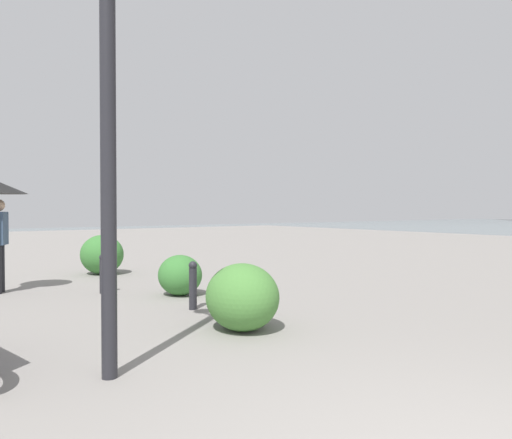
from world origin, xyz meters
The scene contains 7 objects.
lamppost centered at (3.28, 0.88, 2.70)m, with size 0.98×0.28×4.05m.
bollard_near centered at (5.48, -1.17, 0.39)m, with size 0.13×0.13×0.74m.
bollard_mid centered at (7.69, -0.54, 0.38)m, with size 0.13×0.13×0.72m.
shrub_low centered at (4.35, -1.24, 0.31)m, with size 0.74×0.66×0.63m.
shrub_round centered at (6.69, -1.58, 0.36)m, with size 0.84×0.76×0.72m.
shrub_wide centered at (3.98, -1.05, 0.42)m, with size 0.99×0.89×0.85m.
shrub_tall centered at (10.31, -1.40, 0.46)m, with size 1.09×0.98×0.92m.
Camera 1 is at (-1.00, 2.37, 1.52)m, focal length 33.92 mm.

